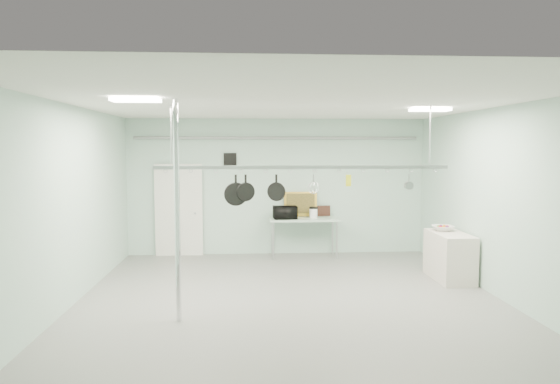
{
  "coord_description": "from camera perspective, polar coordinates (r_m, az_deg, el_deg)",
  "views": [
    {
      "loc": [
        -0.69,
        -7.75,
        2.5
      ],
      "look_at": [
        -0.12,
        1.0,
        1.74
      ],
      "focal_mm": 32.0,
      "sensor_mm": 36.0,
      "label": 1
    }
  ],
  "objects": [
    {
      "name": "conduit_pipe",
      "position": [
        11.67,
        -0.32,
        6.2
      ],
      "size": [
        6.6,
        0.07,
        0.07
      ],
      "primitive_type": "cylinder",
      "rotation": [
        0.0,
        1.57,
        0.0
      ],
      "color": "gray",
      "rests_on": "back_wall"
    },
    {
      "name": "painting_large",
      "position": [
        11.79,
        2.35,
        -1.39
      ],
      "size": [
        0.78,
        0.14,
        0.58
      ],
      "primitive_type": "cube",
      "rotation": [
        -0.14,
        0.0,
        -0.01
      ],
      "color": "#BA9032",
      "rests_on": "prep_table"
    },
    {
      "name": "microwave",
      "position": [
        11.37,
        0.59,
        -2.35
      ],
      "size": [
        0.56,
        0.4,
        0.29
      ],
      "primitive_type": "imported",
      "rotation": [
        0.0,
        0.0,
        3.23
      ],
      "color": "black",
      "rests_on": "prep_table"
    },
    {
      "name": "light_panel_right",
      "position": [
        8.93,
        16.77,
        9.0
      ],
      "size": [
        0.65,
        0.3,
        0.05
      ],
      "primitive_type": "cube",
      "color": "white",
      "rests_on": "ceiling"
    },
    {
      "name": "ceiling",
      "position": [
        7.81,
        1.4,
        10.04
      ],
      "size": [
        7.0,
        8.0,
        0.02
      ],
      "primitive_type": "cube",
      "color": "silver",
      "rests_on": "back_wall"
    },
    {
      "name": "prep_table",
      "position": [
        11.54,
        2.75,
        -3.34
      ],
      "size": [
        1.6,
        0.7,
        0.91
      ],
      "color": "#AECDB6",
      "rests_on": "floor"
    },
    {
      "name": "back_wall",
      "position": [
        11.79,
        -0.34,
        0.6
      ],
      "size": [
        7.0,
        0.02,
        3.2
      ],
      "primitive_type": "cube",
      "color": "#ABCDBA",
      "rests_on": "floor"
    },
    {
      "name": "skillet_left",
      "position": [
        8.08,
        -5.07,
        0.21
      ],
      "size": [
        0.38,
        0.09,
        0.51
      ],
      "primitive_type": null,
      "rotation": [
        0.0,
        0.0,
        0.09
      ],
      "color": "black",
      "rests_on": "pot_rack"
    },
    {
      "name": "fruit_cluster",
      "position": [
        10.26,
        18.14,
        -3.73
      ],
      "size": [
        0.24,
        0.24,
        0.09
      ],
      "primitive_type": null,
      "color": "#B21024",
      "rests_on": "fruit_bowl"
    },
    {
      "name": "grater",
      "position": [
        8.23,
        7.83,
        1.3
      ],
      "size": [
        0.09,
        0.03,
        0.21
      ],
      "primitive_type": null,
      "rotation": [
        0.0,
        0.0,
        -0.15
      ],
      "color": "yellow",
      "rests_on": "pot_rack"
    },
    {
      "name": "painting_small",
      "position": [
        11.88,
        5.03,
        -2.16
      ],
      "size": [
        0.3,
        0.09,
        0.25
      ],
      "primitive_type": "cube",
      "rotation": [
        -0.17,
        0.0,
        0.01
      ],
      "color": "black",
      "rests_on": "prep_table"
    },
    {
      "name": "chrome_pole",
      "position": [
        7.28,
        -11.67,
        -2.24
      ],
      "size": [
        0.08,
        0.08,
        3.2
      ],
      "primitive_type": "cylinder",
      "color": "silver",
      "rests_on": "floor"
    },
    {
      "name": "light_panel_left",
      "position": [
        7.14,
        -16.16,
        10.08
      ],
      "size": [
        0.65,
        0.3,
        0.05
      ],
      "primitive_type": "cube",
      "color": "white",
      "rests_on": "ceiling"
    },
    {
      "name": "pot_rack",
      "position": [
        8.1,
        2.6,
        3.05
      ],
      "size": [
        4.8,
        0.06,
        1.0
      ],
      "color": "#B7B7BC",
      "rests_on": "ceiling"
    },
    {
      "name": "side_cabinet",
      "position": [
        10.13,
        18.8,
        -6.97
      ],
      "size": [
        0.6,
        1.2,
        0.9
      ],
      "primitive_type": "cube",
      "color": "beige",
      "rests_on": "floor"
    },
    {
      "name": "whisk",
      "position": [
        8.14,
        3.87,
        0.86
      ],
      "size": [
        0.22,
        0.22,
        0.33
      ],
      "primitive_type": null,
      "rotation": [
        0.0,
        0.0,
        0.17
      ],
      "color": "silver",
      "rests_on": "pot_rack"
    },
    {
      "name": "wall_vent",
      "position": [
        11.73,
        -5.72,
        3.73
      ],
      "size": [
        0.3,
        0.04,
        0.3
      ],
      "primitive_type": "cube",
      "color": "black",
      "rests_on": "back_wall"
    },
    {
      "name": "floor",
      "position": [
        8.17,
        1.35,
        -12.85
      ],
      "size": [
        8.0,
        8.0,
        0.0
      ],
      "primitive_type": "plane",
      "color": "gray",
      "rests_on": "ground"
    },
    {
      "name": "coffee_canister",
      "position": [
        11.52,
        3.85,
        -2.44
      ],
      "size": [
        0.21,
        0.21,
        0.22
      ],
      "primitive_type": "cylinder",
      "rotation": [
        0.0,
        0.0,
        0.16
      ],
      "color": "white",
      "rests_on": "prep_table"
    },
    {
      "name": "skillet_right",
      "position": [
        8.09,
        -0.43,
        0.58
      ],
      "size": [
        0.31,
        0.16,
        0.41
      ],
      "primitive_type": null,
      "rotation": [
        0.0,
        0.0,
        -0.33
      ],
      "color": "black",
      "rests_on": "pot_rack"
    },
    {
      "name": "skillet_mid",
      "position": [
        8.07,
        -3.95,
        0.49
      ],
      "size": [
        0.31,
        0.14,
        0.43
      ],
      "primitive_type": null,
      "rotation": [
        0.0,
        0.0,
        0.27
      ],
      "color": "black",
      "rests_on": "pot_rack"
    },
    {
      "name": "fruit_bowl",
      "position": [
        10.27,
        18.13,
        -3.95
      ],
      "size": [
        0.45,
        0.45,
        0.1
      ],
      "primitive_type": "imported",
      "rotation": [
        0.0,
        0.0,
        -0.09
      ],
      "color": "silver",
      "rests_on": "side_cabinet"
    },
    {
      "name": "saucepan",
      "position": [
        8.49,
        14.51,
        1.17
      ],
      "size": [
        0.16,
        0.12,
        0.25
      ],
      "primitive_type": null,
      "rotation": [
        0.0,
        0.0,
        0.33
      ],
      "color": "silver",
      "rests_on": "pot_rack"
    },
    {
      "name": "right_wall",
      "position": [
        8.85,
        24.51,
        -1.32
      ],
      "size": [
        0.02,
        8.0,
        3.2
      ],
      "primitive_type": "cube",
      "color": "#ABCDBA",
      "rests_on": "floor"
    },
    {
      "name": "door",
      "position": [
        11.89,
        -11.47,
        -2.13
      ],
      "size": [
        1.1,
        0.1,
        2.2
      ],
      "primitive_type": "cube",
      "color": "silver",
      "rests_on": "floor"
    }
  ]
}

